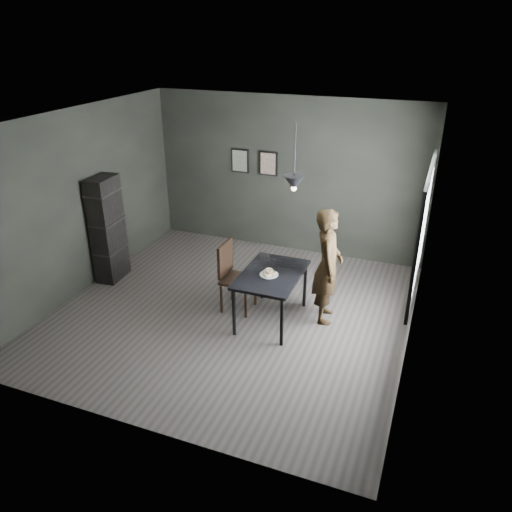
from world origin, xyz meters
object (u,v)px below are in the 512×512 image
(white_plate, at_px, (269,275))
(pendant_lamp, at_px, (294,182))
(woman, at_px, (328,266))
(wood_chair, at_px, (232,272))
(cafe_table, at_px, (271,278))
(shelf_unit, at_px, (108,229))

(white_plate, height_order, pendant_lamp, pendant_lamp)
(woman, distance_m, wood_chair, 1.39)
(wood_chair, relative_size, pendant_lamp, 1.20)
(cafe_table, height_order, woman, woman)
(white_plate, height_order, shelf_unit, shelf_unit)
(woman, relative_size, wood_chair, 1.61)
(white_plate, distance_m, wood_chair, 0.68)
(cafe_table, xyz_separation_m, wood_chair, (-0.65, 0.12, -0.08))
(cafe_table, relative_size, woman, 0.72)
(white_plate, bearing_deg, cafe_table, 81.59)
(white_plate, bearing_deg, pendant_lamp, 33.63)
(cafe_table, relative_size, pendant_lamp, 1.39)
(cafe_table, bearing_deg, white_plate, -98.41)
(pendant_lamp, bearing_deg, shelf_unit, 176.46)
(white_plate, bearing_deg, shelf_unit, 172.76)
(wood_chair, xyz_separation_m, shelf_unit, (-2.27, 0.18, 0.27))
(woman, height_order, pendant_lamp, pendant_lamp)
(white_plate, xyz_separation_m, woman, (0.72, 0.40, 0.08))
(woman, xyz_separation_m, pendant_lamp, (-0.46, -0.23, 1.21))
(shelf_unit, distance_m, pendant_lamp, 3.39)
(shelf_unit, bearing_deg, woman, -4.46)
(white_plate, relative_size, wood_chair, 0.22)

